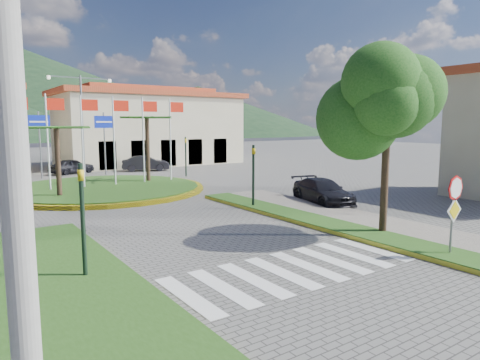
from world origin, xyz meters
TOP-DOWN VIEW (x-y plane):
  - ground at (0.00, 0.00)m, footprint 160.00×160.00m
  - sidewalk_right at (6.00, 2.00)m, footprint 4.00×28.00m
  - verge_right at (4.80, 2.00)m, footprint 1.60×28.00m
  - median_left at (-6.50, 6.00)m, footprint 5.00×14.00m
  - crosswalk at (0.00, 4.00)m, footprint 8.00×3.00m
  - roundabout_island at (0.00, 22.00)m, footprint 12.70×12.70m
  - stop_sign at (4.90, 1.96)m, footprint 0.80×0.11m
  - deciduous_tree at (5.50, 5.00)m, footprint 3.60×3.60m
  - utility_pole at (-7.50, 0.00)m, footprint 0.32×0.32m
  - traffic_light_left at (-5.20, 6.50)m, footprint 0.15×0.18m
  - traffic_light_right at (4.50, 12.00)m, footprint 0.15×0.18m
  - traffic_light_far at (8.00, 26.00)m, footprint 0.18×0.15m
  - direction_sign_west at (-2.00, 30.97)m, footprint 1.60×0.14m
  - direction_sign_east at (3.00, 30.97)m, footprint 1.60×0.14m
  - street_lamp_centre at (1.00, 30.00)m, footprint 4.80×0.16m
  - building_right at (10.00, 38.00)m, footprint 19.08×9.54m
  - hill_far_mid at (15.00, 160.00)m, footprint 180.00×180.00m
  - hill_far_east at (70.00, 135.00)m, footprint 120.00×120.00m
  - car_dark_a at (0.76, 33.13)m, footprint 4.12×2.85m
  - car_dark_b at (6.82, 31.58)m, footprint 4.43×2.85m
  - car_side_right at (8.41, 11.03)m, footprint 2.90×4.81m

SIDE VIEW (x-z plane):
  - ground at x=0.00m, z-range 0.00..0.00m
  - crosswalk at x=0.00m, z-range 0.00..0.01m
  - sidewalk_right at x=6.00m, z-range 0.00..0.15m
  - verge_right at x=4.80m, z-range 0.00..0.18m
  - median_left at x=-6.50m, z-range 0.00..0.18m
  - roundabout_island at x=0.00m, z-range -2.83..3.17m
  - car_dark_a at x=0.76m, z-range 0.00..1.30m
  - car_side_right at x=8.41m, z-range 0.00..1.31m
  - car_dark_b at x=6.82m, z-range 0.00..1.38m
  - stop_sign at x=4.90m, z-range 0.47..3.12m
  - traffic_light_left at x=-5.20m, z-range 0.34..3.54m
  - traffic_light_right at x=4.50m, z-range 0.34..3.54m
  - traffic_light_far at x=8.00m, z-range 0.34..3.54m
  - direction_sign_west at x=-2.00m, z-range 0.93..6.13m
  - direction_sign_east at x=3.00m, z-range 0.93..6.13m
  - building_right at x=10.00m, z-range -0.12..7.93m
  - street_lamp_centre at x=1.00m, z-range 0.50..8.50m
  - utility_pole at x=-7.50m, z-range 0.00..9.00m
  - deciduous_tree at x=5.50m, z-range 1.78..8.58m
  - hill_far_east at x=70.00m, z-range 0.00..18.00m
  - hill_far_mid at x=15.00m, z-range 0.00..30.00m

